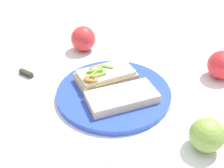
# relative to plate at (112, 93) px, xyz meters

# --- Properties ---
(ground_plane) EXTENTS (2.00, 2.00, 0.00)m
(ground_plane) POSITION_rel_plate_xyz_m (0.00, 0.00, -0.01)
(ground_plane) COLOR silver
(ground_plane) RESTS_ON ground
(plate) EXTENTS (0.29, 0.29, 0.02)m
(plate) POSITION_rel_plate_xyz_m (0.00, 0.00, 0.00)
(plate) COLOR blue
(plate) RESTS_ON ground_plane
(sandwich) EXTENTS (0.14, 0.17, 0.04)m
(sandwich) POSITION_rel_plate_xyz_m (0.04, 0.02, 0.02)
(sandwich) COLOR tan
(sandwich) RESTS_ON plate
(bread_slice_side) EXTENTS (0.14, 0.19, 0.02)m
(bread_slice_side) POSITION_rel_plate_xyz_m (-0.04, -0.02, 0.02)
(bread_slice_side) COLOR beige
(bread_slice_side) RESTS_ON plate
(apple_1) EXTENTS (0.11, 0.11, 0.08)m
(apple_1) POSITION_rel_plate_xyz_m (0.24, 0.10, 0.03)
(apple_1) COLOR red
(apple_1) RESTS_ON ground_plane
(apple_2) EXTENTS (0.11, 0.11, 0.08)m
(apple_2) POSITION_rel_plate_xyz_m (0.09, -0.30, 0.03)
(apple_2) COLOR red
(apple_2) RESTS_ON ground_plane
(apple_3) EXTENTS (0.10, 0.10, 0.07)m
(apple_3) POSITION_rel_plate_xyz_m (-0.17, -0.19, 0.03)
(apple_3) COLOR #81A443
(apple_3) RESTS_ON ground_plane
(knife) EXTENTS (0.08, 0.11, 0.01)m
(knife) POSITION_rel_plate_xyz_m (0.10, 0.26, -0.00)
(knife) COLOR silver
(knife) RESTS_ON ground_plane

